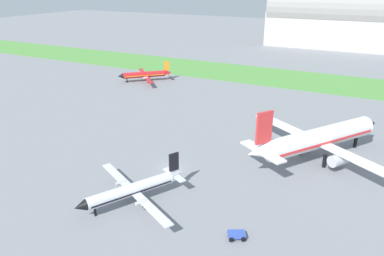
# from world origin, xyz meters

# --- Properties ---
(ground_plane) EXTENTS (600.00, 600.00, 0.00)m
(ground_plane) POSITION_xyz_m (0.00, 0.00, 0.00)
(ground_plane) COLOR gray
(grass_taxiway_strip) EXTENTS (360.00, 28.00, 0.08)m
(grass_taxiway_strip) POSITION_xyz_m (0.00, 79.68, 0.04)
(grass_taxiway_strip) COLOR #549342
(grass_taxiway_strip) RESTS_ON ground_plane
(airplane_foreground_turboprop) EXTENTS (20.39, 17.75, 6.70)m
(airplane_foreground_turboprop) POSITION_xyz_m (0.57, -13.08, 2.45)
(airplane_foreground_turboprop) COLOR silver
(airplane_foreground_turboprop) RESTS_ON ground_plane
(airplane_taxiing_turboprop) EXTENTS (16.51, 17.36, 6.76)m
(airplane_taxiing_turboprop) POSITION_xyz_m (-41.31, 52.50, 2.47)
(airplane_taxiing_turboprop) COLOR red
(airplane_taxiing_turboprop) RESTS_ON ground_plane
(airplane_midfield_jet) EXTENTS (30.96, 31.02, 12.52)m
(airplane_midfield_jet) POSITION_xyz_m (23.84, 16.49, 4.51)
(airplane_midfield_jet) COLOR white
(airplane_midfield_jet) RESTS_ON ground_plane
(baggage_cart_near_gate) EXTENTS (2.94, 2.71, 0.90)m
(baggage_cart_near_gate) POSITION_xyz_m (18.58, -13.90, 0.57)
(baggage_cart_near_gate) COLOR #334FB2
(baggage_cart_near_gate) RESTS_ON ground_plane
(hangar_distant) EXTENTS (67.38, 27.09, 34.00)m
(hangar_distant) POSITION_xyz_m (6.33, 159.12, 16.09)
(hangar_distant) COLOR #BCB7B2
(hangar_distant) RESTS_ON ground_plane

